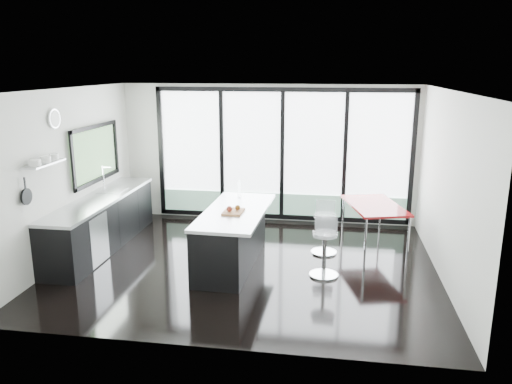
% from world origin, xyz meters
% --- Properties ---
extents(floor, '(6.00, 5.00, 0.00)m').
position_xyz_m(floor, '(0.00, 0.00, 0.00)').
color(floor, black).
rests_on(floor, ground).
extents(ceiling, '(6.00, 5.00, 0.00)m').
position_xyz_m(ceiling, '(0.00, 0.00, 2.80)').
color(ceiling, white).
rests_on(ceiling, wall_back).
extents(wall_back, '(6.00, 0.09, 2.80)m').
position_xyz_m(wall_back, '(0.27, 2.47, 1.27)').
color(wall_back, beige).
rests_on(wall_back, ground).
extents(wall_front, '(6.00, 0.00, 2.80)m').
position_xyz_m(wall_front, '(0.00, -2.50, 1.40)').
color(wall_front, beige).
rests_on(wall_front, ground).
extents(wall_left, '(0.26, 5.00, 2.80)m').
position_xyz_m(wall_left, '(-2.97, 0.27, 1.56)').
color(wall_left, beige).
rests_on(wall_left, ground).
extents(wall_right, '(0.00, 5.00, 2.80)m').
position_xyz_m(wall_right, '(3.00, 0.00, 1.40)').
color(wall_right, beige).
rests_on(wall_right, ground).
extents(counter_cabinets, '(0.69, 3.24, 1.36)m').
position_xyz_m(counter_cabinets, '(-2.67, 0.40, 0.46)').
color(counter_cabinets, black).
rests_on(counter_cabinets, floor).
extents(island, '(1.01, 2.27, 1.19)m').
position_xyz_m(island, '(-0.26, 0.02, 0.47)').
color(island, black).
rests_on(island, floor).
extents(bar_stool_near, '(0.47, 0.47, 0.71)m').
position_xyz_m(bar_stool_near, '(1.24, -0.26, 0.35)').
color(bar_stool_near, silver).
rests_on(bar_stool_near, floor).
extents(bar_stool_far, '(0.44, 0.44, 0.70)m').
position_xyz_m(bar_stool_far, '(1.22, 0.72, 0.35)').
color(bar_stool_far, silver).
rests_on(bar_stool_far, floor).
extents(red_table, '(1.18, 1.62, 0.78)m').
position_xyz_m(red_table, '(2.07, 1.19, 0.39)').
color(red_table, maroon).
rests_on(red_table, floor).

